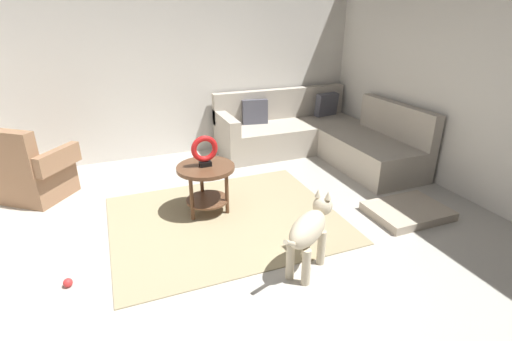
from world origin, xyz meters
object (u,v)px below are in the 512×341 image
Objects in this scene: torus_sculpture at (205,150)px; dog_toy_ball at (68,283)px; armchair at (32,173)px; dog_bed_mat at (407,211)px; dog at (310,229)px; sectional_couch at (317,137)px; side_table at (206,177)px.

dog_toy_ball is at bearing -150.52° from torus_sculpture.
dog_bed_mat is (3.70, -1.88, -0.28)m from armchair.
armchair is 3.07× the size of torus_sculpture.
dog is at bearing -7.67° from armchair.
dog_toy_ball is at bearing -150.71° from sectional_couch.
dog_toy_ball is at bearing -150.52° from side_table.
torus_sculpture reaches higher than dog_bed_mat.
dog is (-1.43, -2.34, 0.09)m from sectional_couch.
sectional_couch is at bearing 89.84° from dog_bed_mat.
dog_bed_mat is (1.96, -0.84, -0.37)m from side_table.
sectional_couch is 3.80m from dog_toy_ball.
side_table is at bearing 156.70° from dog_bed_mat.
dog_toy_ball is at bearing 178.52° from dog_bed_mat.
dog is (0.54, -1.24, -0.33)m from torus_sculpture.
dog_toy_ball is (-1.34, -0.76, -0.68)m from torus_sculpture.
sectional_couch is at bearing 29.17° from side_table.
armchair is at bearing 149.22° from side_table.
sectional_couch is 3.18× the size of dog.
torus_sculpture is at bearing 166.19° from dog.
side_table is 1.84× the size of torus_sculpture.
dog_bed_mat is 1.52m from dog.
armchair is at bearing 149.22° from torus_sculpture.
torus_sculpture reaches higher than dog.
side_table reaches higher than dog_bed_mat.
armchair is (-3.71, -0.06, 0.03)m from sectional_couch.
sectional_couch is at bearing 38.28° from armchair.
armchair is 1.41× the size of dog.
dog_bed_mat is 11.07× the size of dog_toy_ball.
armchair is at bearing -179.10° from sectional_couch.
dog is at bearing -66.72° from torus_sculpture.
armchair is 3.23m from dog.
dog is (0.54, -1.24, -0.04)m from side_table.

